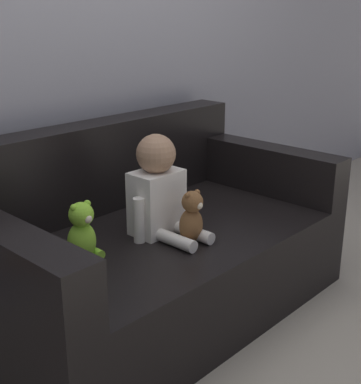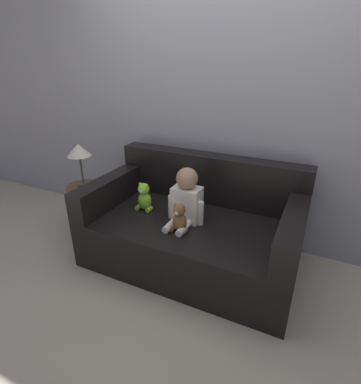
{
  "view_description": "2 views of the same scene",
  "coord_description": "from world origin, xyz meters",
  "views": [
    {
      "loc": [
        -1.59,
        -1.63,
        1.37
      ],
      "look_at": [
        0.13,
        -0.01,
        0.56
      ],
      "focal_mm": 50.0,
      "sensor_mm": 36.0,
      "label": 1
    },
    {
      "loc": [
        0.86,
        -1.99,
        1.64
      ],
      "look_at": [
        -0.09,
        -0.03,
        0.66
      ],
      "focal_mm": 28.0,
      "sensor_mm": 36.0,
      "label": 2
    }
  ],
  "objects": [
    {
      "name": "wall_back",
      "position": [
        0.0,
        0.58,
        1.3
      ],
      "size": [
        8.0,
        0.05,
        2.6
      ],
      "color": "#93939E",
      "rests_on": "ground_plane"
    },
    {
      "name": "toy_ball",
      "position": [
        -0.51,
        0.12,
        0.45
      ],
      "size": [
        0.07,
        0.07,
        0.07
      ],
      "color": "purple",
      "rests_on": "couch"
    },
    {
      "name": "ground_plane",
      "position": [
        0.0,
        0.0,
        0.0
      ],
      "size": [
        12.0,
        12.0,
        0.0
      ],
      "primitive_type": "plane",
      "color": "#B7AD99"
    },
    {
      "name": "couch",
      "position": [
        0.0,
        0.06,
        0.3
      ],
      "size": [
        1.73,
        0.99,
        0.86
      ],
      "color": "black",
      "rests_on": "ground_plane"
    },
    {
      "name": "plush_toy_side",
      "position": [
        -0.44,
        -0.02,
        0.53
      ],
      "size": [
        0.15,
        0.11,
        0.25
      ],
      "color": "#8CD133",
      "rests_on": "couch"
    },
    {
      "name": "teddy_bear_brown",
      "position": [
        -0.01,
        -0.21,
        0.53
      ],
      "size": [
        0.14,
        0.11,
        0.23
      ],
      "color": "brown",
      "rests_on": "couch"
    },
    {
      "name": "person_baby",
      "position": [
        -0.04,
        -0.04,
        0.62
      ],
      "size": [
        0.31,
        0.36,
        0.45
      ],
      "color": "white",
      "rests_on": "couch"
    }
  ]
}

